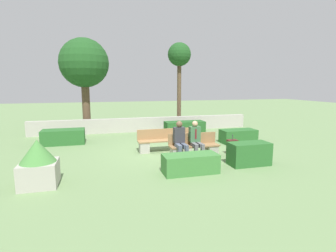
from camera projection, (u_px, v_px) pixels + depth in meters
The scene contains 15 objects.
ground_plane at pixel (166, 151), 10.33m from camera, with size 60.00×60.00×0.00m, color #6B8956.
perimeter_wall at pixel (145, 124), 14.55m from camera, with size 12.05×0.30×0.76m.
bench_front at pixel (194, 148), 9.34m from camera, with size 1.80×0.48×0.85m.
bench_left_side at pixel (165, 142), 10.25m from camera, with size 2.16×0.48×0.85m.
person_seated_man at pixel (196, 138), 9.14m from camera, with size 0.38×0.64×1.32m.
person_seated_woman at pixel (180, 139), 8.99m from camera, with size 0.38×0.64×1.34m.
hedge_block_near_left at pixel (249, 154), 8.47m from camera, with size 1.31×0.65×0.74m.
hedge_block_near_right at pixel (185, 128), 13.67m from camera, with size 2.06×0.81×0.68m.
hedge_block_mid_left at pixel (238, 136), 11.70m from camera, with size 1.56×0.76×0.60m.
hedge_block_mid_right at pixel (190, 164), 7.71m from camera, with size 1.63×0.69×0.56m.
hedge_block_far_left at pixel (63, 137), 11.44m from camera, with size 1.78×0.87×0.64m.
planter_corner_left at pixel (38, 163), 6.68m from camera, with size 0.90×0.90×1.22m.
suitcase at pixel (232, 147), 9.75m from camera, with size 0.37×0.25×0.76m.
tree_leftmost at pixel (84, 64), 14.16m from camera, with size 2.64×2.64×5.06m.
tree_center_left at pixel (179, 58), 15.75m from camera, with size 1.40×1.40×5.06m.
Camera 1 is at (-2.56, -9.72, 2.60)m, focal length 28.00 mm.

